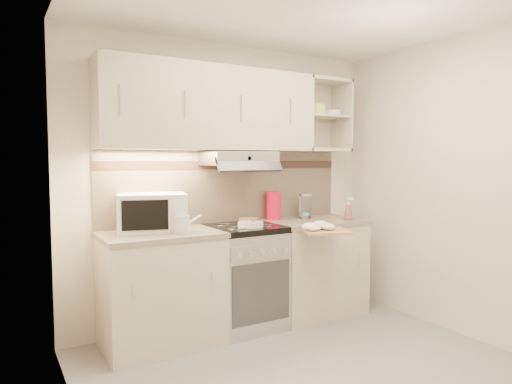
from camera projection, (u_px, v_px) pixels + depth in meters
ground at (324, 378)px, 3.06m from camera, size 3.00×3.00×0.00m
room_shell at (294, 137)px, 3.26m from camera, size 3.04×2.84×2.52m
base_cabinet_left at (161, 291)px, 3.60m from camera, size 0.90×0.60×0.86m
worktop_left at (160, 235)px, 3.57m from camera, size 0.92×0.62×0.04m
base_cabinet_right at (313, 268)px, 4.36m from camera, size 0.90×0.60×0.86m
worktop_right at (313, 222)px, 4.32m from camera, size 0.92×0.62×0.04m
electric_range at (244, 276)px, 3.97m from camera, size 0.60×0.60×0.90m
microwave at (152, 212)px, 3.64m from camera, size 0.61×0.52×0.30m
watering_can at (182, 223)px, 3.53m from camera, size 0.25×0.13×0.21m
plate_stack at (251, 224)px, 3.87m from camera, size 0.22×0.22×0.05m
bread_loaf at (248, 220)px, 4.12m from camera, size 0.17×0.17×0.04m
pink_pitcher at (274, 205)px, 4.32m from camera, size 0.14×0.13×0.27m
glass_jar at (305, 206)px, 4.42m from camera, size 0.13×0.13×0.24m
spice_jar at (306, 218)px, 4.06m from camera, size 0.06×0.06×0.09m
spray_bottle at (348, 210)px, 4.30m from camera, size 0.09×0.09×0.23m
cutting_board at (326, 231)px, 3.81m from camera, size 0.47×0.45×0.02m
dish_towel at (321, 226)px, 3.79m from camera, size 0.33×0.30×0.08m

